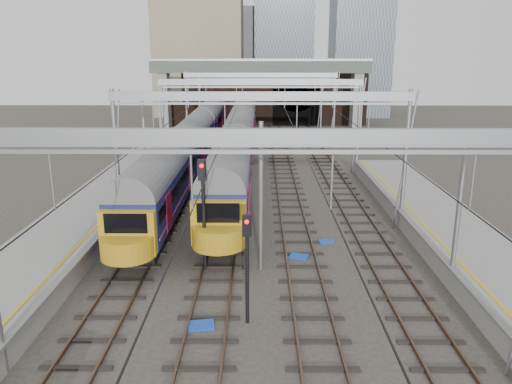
{
  "coord_description": "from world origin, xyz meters",
  "views": [
    {
      "loc": [
        -0.05,
        -19.76,
        9.85
      ],
      "look_at": [
        -0.26,
        7.05,
        2.4
      ],
      "focal_mm": 35.0,
      "sensor_mm": 36.0,
      "label": 1
    }
  ],
  "objects_px": {
    "signal_near_centre": "(247,255)",
    "train_second": "(202,129)",
    "signal_near_left": "(203,202)",
    "train_main": "(242,125)"
  },
  "relations": [
    {
      "from": "train_main",
      "to": "signal_near_left",
      "type": "xyz_separation_m",
      "value": [
        -0.64,
        -31.82,
        0.88
      ]
    },
    {
      "from": "train_main",
      "to": "train_second",
      "type": "distance_m",
      "value": 4.81
    },
    {
      "from": "train_main",
      "to": "train_second",
      "type": "height_order",
      "value": "train_main"
    },
    {
      "from": "train_second",
      "to": "signal_near_left",
      "type": "distance_m",
      "value": 29.36
    },
    {
      "from": "train_second",
      "to": "signal_near_centre",
      "type": "xyz_separation_m",
      "value": [
        5.49,
        -34.12,
        0.42
      ]
    },
    {
      "from": "signal_near_centre",
      "to": "train_second",
      "type": "bearing_deg",
      "value": 110.06
    },
    {
      "from": "train_main",
      "to": "train_second",
      "type": "bearing_deg",
      "value": -146.28
    },
    {
      "from": "train_second",
      "to": "signal_near_left",
      "type": "bearing_deg",
      "value": -83.42
    },
    {
      "from": "train_second",
      "to": "signal_near_left",
      "type": "height_order",
      "value": "signal_near_left"
    },
    {
      "from": "train_main",
      "to": "signal_near_left",
      "type": "distance_m",
      "value": 31.84
    }
  ]
}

